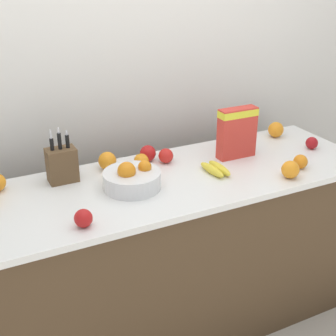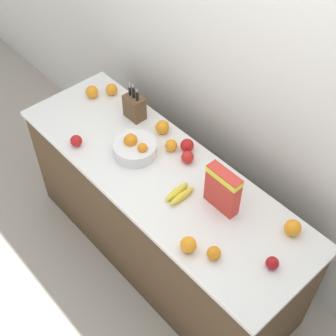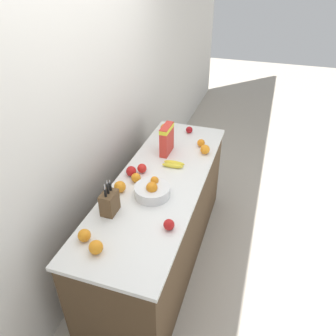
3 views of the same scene
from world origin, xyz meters
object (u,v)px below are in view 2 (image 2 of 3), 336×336
knife_block (134,107)px  apple_near_bananas (188,157)px  cereal_box (223,188)px  banana_bunch (179,194)px  orange_front_center (92,92)px  orange_front_right (188,245)px  orange_back_center (162,127)px  orange_by_cereal (293,228)px  apple_middle (76,141)px  orange_near_bowl (112,89)px  apple_by_knife_block (187,145)px  apple_front (272,263)px  orange_mid_left (214,253)px  orange_front_left (171,146)px  fruit_bowl (135,148)px

knife_block → apple_near_bananas: (0.52, -0.02, -0.05)m
cereal_box → banana_bunch: cereal_box is taller
orange_front_center → orange_front_right: same height
orange_back_center → orange_front_right: bearing=-33.0°
orange_by_cereal → knife_block: bearing=-178.9°
banana_bunch → apple_middle: 0.75m
cereal_box → orange_near_bowl: 1.19m
knife_block → apple_near_bananas: knife_block is taller
apple_by_knife_block → orange_front_center: size_ratio=0.96×
banana_bunch → apple_front: size_ratio=2.76×
cereal_box → apple_by_knife_block: bearing=160.7°
orange_mid_left → orange_back_center: size_ratio=0.80×
apple_front → apple_near_bananas: size_ratio=0.88×
cereal_box → knife_block: bearing=173.1°
orange_near_bowl → orange_front_center: bearing=-119.7°
orange_front_right → banana_bunch: bearing=144.4°
banana_bunch → orange_back_center: 0.53m
orange_front_right → cereal_box: bearing=104.7°
orange_mid_left → orange_by_cereal: (0.17, 0.41, 0.01)m
orange_front_center → orange_back_center: bearing=11.5°
apple_middle → cereal_box: bearing=19.0°
orange_front_center → orange_front_right: size_ratio=1.01×
apple_by_knife_block → orange_by_cereal: orange_by_cereal is taller
apple_near_bananas → orange_back_center: (-0.29, 0.06, 0.01)m
apple_by_knife_block → orange_mid_left: apple_by_knife_block is taller
apple_front → apple_near_bananas: apple_near_bananas is taller
apple_front → apple_middle: apple_middle is taller
orange_by_cereal → orange_front_center: size_ratio=1.03×
apple_front → orange_mid_left: orange_mid_left is taller
orange_front_left → banana_bunch: bearing=-35.1°
apple_front → orange_front_left: bearing=169.1°
banana_bunch → apple_near_bananas: bearing=126.9°
banana_bunch → orange_by_cereal: orange_by_cereal is taller
orange_by_cereal → banana_bunch: bearing=-155.0°
apple_middle → orange_front_left: orange_front_left is taller
fruit_bowl → banana_bunch: size_ratio=1.44×
apple_near_bananas → orange_mid_left: bearing=-32.3°
orange_mid_left → apple_front: bearing=37.0°
apple_near_bananas → orange_front_right: (0.45, -0.42, 0.00)m
banana_bunch → orange_near_bowl: 1.01m
cereal_box → apple_middle: cereal_box is taller
apple_near_bananas → apple_middle: bearing=-143.7°
cereal_box → orange_mid_left: cereal_box is taller
apple_middle → orange_mid_left: 1.12m
orange_by_cereal → orange_front_right: (-0.29, -0.47, -0.00)m
apple_middle → orange_mid_left: size_ratio=1.03×
banana_bunch → orange_near_bowl: bearing=164.4°
fruit_bowl → apple_near_bananas: 0.32m
apple_front → orange_front_left: 0.95m
orange_near_bowl → orange_front_center: orange_front_center is taller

